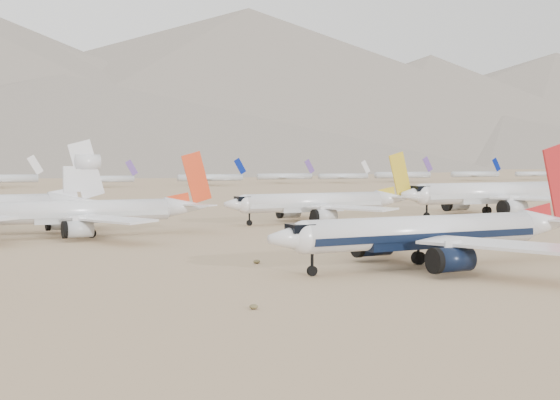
% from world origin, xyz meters
% --- Properties ---
extents(ground, '(7000.00, 7000.00, 0.00)m').
position_xyz_m(ground, '(0.00, 0.00, 0.00)').
color(ground, '#9A7F5A').
rests_on(ground, ground).
extents(main_airliner, '(47.28, 46.17, 16.68)m').
position_xyz_m(main_airliner, '(-10.23, 1.27, 4.59)').
color(main_airliner, white).
rests_on(main_airliner, ground).
extents(row2_navy_widebody, '(56.91, 55.65, 20.25)m').
position_xyz_m(row2_navy_widebody, '(62.07, 69.61, 5.65)').
color(row2_navy_widebody, white).
rests_on(row2_navy_widebody, ground).
extents(row2_gold_tail, '(45.28, 44.29, 16.12)m').
position_xyz_m(row2_gold_tail, '(11.35, 70.59, 4.51)').
color(row2_gold_tail, white).
rests_on(row2_gold_tail, ground).
extents(row2_orange_tail, '(44.61, 43.64, 15.91)m').
position_xyz_m(row2_orange_tail, '(-42.23, 62.71, 4.47)').
color(row2_orange_tail, white).
rests_on(row2_orange_tail, ground).
extents(distant_storage_row, '(670.59, 60.27, 14.26)m').
position_xyz_m(distant_storage_row, '(54.59, 323.89, 4.29)').
color(distant_storage_row, silver).
rests_on(distant_storage_row, ground).
extents(foothills, '(4637.50, 1395.00, 155.00)m').
position_xyz_m(foothills, '(526.68, 1100.00, 67.15)').
color(foothills, slate).
rests_on(foothills, ground).
extents(desert_scrub, '(233.60, 121.67, 0.63)m').
position_xyz_m(desert_scrub, '(-20.73, -21.89, 0.28)').
color(desert_scrub, brown).
rests_on(desert_scrub, ground).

